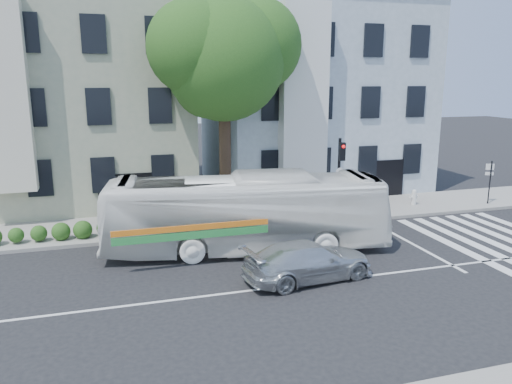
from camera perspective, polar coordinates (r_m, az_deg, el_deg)
name	(u,v)px	position (r m, az deg, el deg)	size (l,w,h in m)	color
ground	(285,286)	(16.72, 3.36, -10.71)	(120.00, 120.00, 0.00)	black
sidewalk_far	(228,219)	(23.93, -3.18, -3.16)	(80.00, 4.00, 0.15)	gray
building_left	(73,100)	(29.45, -20.23, 9.82)	(12.00, 10.00, 11.00)	gray
building_right	(310,97)	(31.86, 6.20, 10.71)	(12.00, 10.00, 11.00)	#97A5B4
street_tree	(224,52)	(23.75, -3.71, 15.64)	(7.30, 5.90, 11.10)	#2D2116
bus	(246,213)	(19.51, -1.13, -2.40)	(11.05, 2.59, 3.08)	white
sedan	(309,261)	(17.12, 6.02, -7.80)	(4.55, 1.85, 1.32)	silver
hedge	(83,230)	(22.10, -19.20, -4.10)	(8.50, 0.84, 0.70)	#26551B
traffic_signal	(340,170)	(23.03, 9.57, 2.53)	(0.42, 0.52, 4.04)	black
fire_hydrant	(414,197)	(27.58, 17.60, -0.52)	(0.45, 0.27, 0.82)	silver
far_sign_pole	(490,176)	(29.05, 25.16, 1.63)	(0.40, 0.23, 2.29)	black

